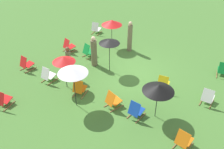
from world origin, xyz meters
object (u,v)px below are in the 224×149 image
object	(u,v)px
deckchair_0	(184,140)
umbrella_1	(112,23)
umbrella_4	(64,59)
deckchair_6	(223,70)
umbrella_3	(109,41)
person_0	(130,37)
deckchair_8	(113,100)
deckchair_11	(79,88)
deckchair_12	(163,83)
deckchair_2	(96,28)
person_2	(94,52)
umbrella_2	(73,71)
deckchair_3	(136,110)
deckchair_9	(48,75)
umbrella_0	(159,88)
deckchair_5	(208,97)
deckchair_10	(3,100)
deckchair_1	(26,64)
person_1	(69,62)
deckchair_7	(69,46)
deckchair_4	(88,51)

from	to	relation	value
deckchair_0	umbrella_1	size ratio (longest dim) A/B	0.47
umbrella_4	deckchair_6	bearing A→B (deg)	-136.07
umbrella_3	person_0	xyz separation A→B (m)	(0.41, -2.53, -0.85)
deckchair_8	person_0	world-z (taller)	person_0
deckchair_11	deckchair_12	xyz separation A→B (m)	(-2.95, -2.70, 0.00)
deckchair_12	umbrella_4	size ratio (longest dim) A/B	0.50
deckchair_2	person_2	bearing A→B (deg)	115.83
deckchair_0	umbrella_3	xyz separation A→B (m)	(5.30, -2.45, 1.39)
umbrella_3	umbrella_4	distance (m)	2.55
umbrella_2	umbrella_3	bearing A→B (deg)	-80.51
deckchair_3	umbrella_4	xyz separation A→B (m)	(3.85, 0.26, 1.20)
deckchair_9	umbrella_0	bearing A→B (deg)	-172.98
deckchair_9	deckchair_12	distance (m)	5.73
deckchair_2	deckchair_8	distance (m)	7.73
deckchair_5	deckchair_10	size ratio (longest dim) A/B	0.98
deckchair_1	umbrella_1	distance (m)	5.45
deckchair_1	person_1	distance (m)	2.55
deckchair_2	person_1	bearing A→B (deg)	102.39
deckchair_7	deckchair_3	bearing A→B (deg)	171.00
deckchair_3	deckchair_5	size ratio (longest dim) A/B	1.00
deckchair_9	deckchair_12	world-z (taller)	same
person_2	deckchair_11	bearing A→B (deg)	70.38
deckchair_6	deckchair_7	xyz separation A→B (m)	(8.29, 2.95, 0.00)
deckchair_9	umbrella_2	size ratio (longest dim) A/B	0.43
deckchair_1	umbrella_4	world-z (taller)	umbrella_4
deckchair_3	deckchair_9	distance (m)	4.95
deckchair_9	person_1	xyz separation A→B (m)	(-0.54, -1.00, 0.46)
umbrella_1	umbrella_3	world-z (taller)	umbrella_3
deckchair_3	deckchair_7	world-z (taller)	same
person_0	person_1	distance (m)	4.29
deckchair_2	deckchair_8	bearing A→B (deg)	122.61
umbrella_1	person_1	bearing A→B (deg)	93.30
deckchair_8	person_1	world-z (taller)	person_1
deckchair_10	deckchair_4	bearing A→B (deg)	-105.03
deckchair_6	deckchair_12	xyz separation A→B (m)	(1.91, 2.94, 0.00)
deckchair_2	deckchair_8	xyz separation A→B (m)	(-5.53, 5.40, 0.00)
deckchair_4	deckchair_10	xyz separation A→B (m)	(0.10, 5.55, 0.00)
deckchair_10	umbrella_2	bearing A→B (deg)	-155.56
deckchair_1	umbrella_2	distance (m)	4.44
deckchair_4	deckchair_3	bearing A→B (deg)	163.93
deckchair_4	umbrella_0	xyz separation A→B (m)	(-5.58, 2.05, 1.14)
deckchair_1	deckchair_9	bearing A→B (deg)	-179.33
deckchair_11	umbrella_4	world-z (taller)	umbrella_4
umbrella_1	deckchair_8	bearing A→B (deg)	127.67
deckchair_12	person_0	world-z (taller)	person_0
deckchair_9	deckchair_10	world-z (taller)	same
person_2	deckchair_3	bearing A→B (deg)	107.51
deckchair_0	person_0	size ratio (longest dim) A/B	0.44
deckchair_1	person_2	bearing A→B (deg)	-134.16
deckchair_8	person_2	distance (m)	3.68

